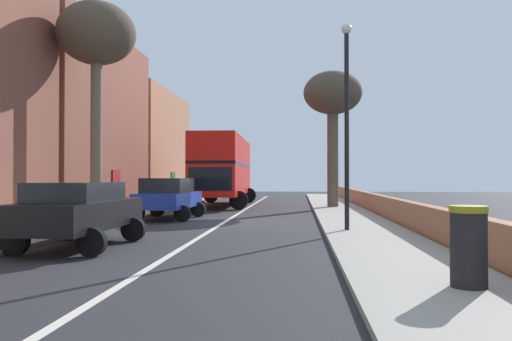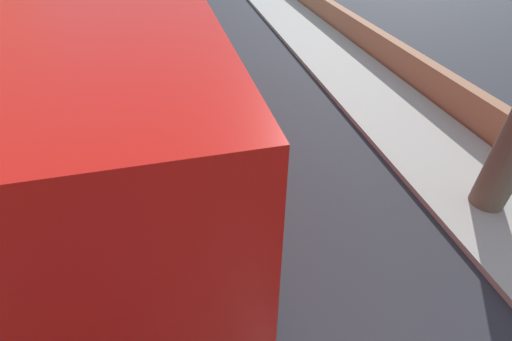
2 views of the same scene
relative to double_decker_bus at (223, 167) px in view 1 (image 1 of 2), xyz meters
name	(u,v)px [view 1 (image 1 of 2)]	position (x,y,z in m)	size (l,w,h in m)	color
ground_plane	(225,222)	(1.70, -11.15, -2.35)	(84.00, 84.00, 0.00)	#28282D
road_centre_line	(225,222)	(1.70, -11.15, -2.35)	(0.16, 54.00, 0.01)	silver
sidewalk_left	(101,220)	(-3.20, -11.15, -2.29)	(2.60, 60.00, 0.12)	#9E998E
sidewalk_right	(354,221)	(6.60, -11.15, -2.29)	(2.60, 60.00, 0.12)	#9E998E
terraced_houses_left	(4,106)	(-6.80, -11.84, 2.10)	(4.07, 47.52, 9.47)	beige
boundary_wall_right	(396,211)	(8.15, -11.15, -1.89)	(0.36, 54.00, 0.93)	#9E6647
double_decker_bus	(223,167)	(0.00, 0.00, 0.00)	(3.75, 10.90, 4.06)	red
parked_car_black_left_0	(79,210)	(-0.80, -18.59, -1.43)	(2.42, 4.44, 1.60)	black
parked_car_blue_left_2	(169,196)	(-0.80, -9.95, -1.40)	(2.60, 4.23, 1.69)	#1E389E
street_tree_left_0	(97,39)	(-3.22, -11.58, 4.72)	(3.00, 3.00, 8.36)	brown
street_tree_right_1	(333,98)	(6.41, -2.45, 3.73)	(3.19, 3.19, 7.41)	brown
lamppost_right	(347,109)	(6.00, -14.87, 1.45)	(0.32, 0.32, 6.31)	black
litter_bin_right	(469,246)	(7.00, -22.97, -1.64)	(0.55, 0.55, 1.19)	black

